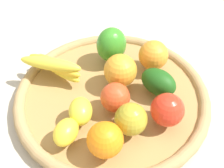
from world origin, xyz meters
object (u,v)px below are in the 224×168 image
at_px(lemon_0, 81,111).
at_px(apple_2, 167,110).
at_px(apple_0, 115,97).
at_px(banana_bunch, 54,66).
at_px(apple_1, 131,119).
at_px(orange_2, 120,70).
at_px(lemon_1, 66,132).
at_px(orange_1, 153,55).
at_px(avocado, 158,82).
at_px(orange_0, 105,140).
at_px(bell_pepper, 111,45).

height_order(lemon_0, apple_2, apple_2).
bearing_deg(apple_0, banana_bunch, -71.85).
bearing_deg(apple_2, apple_1, -19.59).
xyz_separation_m(orange_2, banana_bunch, (0.11, -0.12, -0.01)).
relative_size(orange_2, lemon_1, 1.25).
height_order(apple_0, apple_1, apple_1).
height_order(banana_bunch, orange_1, orange_1).
xyz_separation_m(avocado, lemon_1, (0.24, -0.01, -0.01)).
distance_m(banana_bunch, apple_1, 0.24).
bearing_deg(orange_0, avocado, -163.34).
relative_size(orange_1, apple_1, 1.11).
bearing_deg(avocado, orange_2, -54.43).
height_order(orange_1, lemon_1, orange_1).
bearing_deg(lemon_0, orange_1, -171.35).
xyz_separation_m(apple_2, apple_0, (0.06, -0.09, -0.00)).
xyz_separation_m(banana_bunch, lemon_1, (0.07, 0.18, -0.01)).
xyz_separation_m(avocado, orange_0, (0.19, 0.06, 0.01)).
xyz_separation_m(orange_1, orange_0, (0.24, 0.13, -0.00)).
relative_size(orange_2, avocado, 0.90).
bearing_deg(banana_bunch, avocado, 130.90).
height_order(lemon_0, lemon_1, lemon_0).
xyz_separation_m(apple_0, lemon_1, (0.13, 0.01, -0.01)).
bearing_deg(bell_pepper, avocado, 82.09).
height_order(avocado, lemon_0, avocado).
bearing_deg(lemon_1, apple_1, 154.19).
height_order(apple_2, orange_0, same).
bearing_deg(apple_0, orange_0, 43.44).
relative_size(apple_0, orange_1, 0.88).
bearing_deg(apple_2, bell_pepper, -96.82).
relative_size(banana_bunch, orange_1, 2.11).
xyz_separation_m(apple_2, bell_pepper, (-0.03, -0.23, 0.01)).
relative_size(orange_2, orange_0, 1.12).
relative_size(lemon_0, apple_0, 1.03).
bearing_deg(orange_0, bell_pepper, -128.61).
xyz_separation_m(orange_1, bell_pepper, (0.07, -0.09, 0.01)).
distance_m(avocado, apple_1, 0.13).
bearing_deg(lemon_1, orange_1, -167.67).
bearing_deg(bell_pepper, orange_1, 113.31).
relative_size(lemon_0, apple_1, 1.00).
bearing_deg(avocado, banana_bunch, -49.10).
xyz_separation_m(orange_2, apple_0, (0.06, 0.06, -0.01)).
distance_m(lemon_1, bell_pepper, 0.27).
relative_size(avocado, banana_bunch, 0.55).
bearing_deg(orange_2, apple_0, 44.59).
distance_m(orange_1, lemon_1, 0.29).
bearing_deg(apple_0, orange_2, -135.41).
bearing_deg(apple_1, orange_2, -118.65).
bearing_deg(bell_pepper, apple_2, 69.02).
height_order(apple_2, apple_1, apple_2).
distance_m(banana_bunch, orange_1, 0.25).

